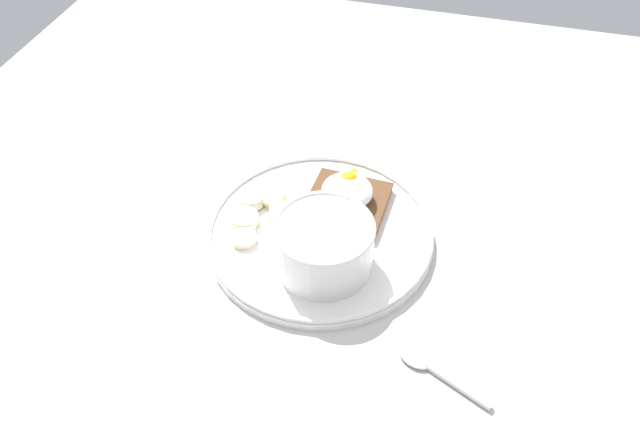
{
  "coord_description": "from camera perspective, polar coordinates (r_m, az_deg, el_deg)",
  "views": [
    {
      "loc": [
        13.17,
        -49.31,
        57.37
      ],
      "look_at": [
        0.0,
        0.0,
        5.0
      ],
      "focal_mm": 35.0,
      "sensor_mm": 36.0,
      "label": 1
    }
  ],
  "objects": [
    {
      "name": "ground_plane",
      "position": [
        0.76,
        -0.0,
        -2.1
      ],
      "size": [
        120.0,
        120.0,
        2.0
      ],
      "primitive_type": "cube",
      "color": "beige",
      "rests_on": "ground"
    },
    {
      "name": "plate",
      "position": [
        0.75,
        -0.0,
        -1.18
      ],
      "size": [
        27.26,
        27.26,
        1.6
      ],
      "color": "white",
      "rests_on": "ground_plane"
    },
    {
      "name": "oatmeal_bowl",
      "position": [
        0.69,
        0.35,
        -2.3
      ],
      "size": [
        11.23,
        11.23,
        6.35
      ],
      "color": "white",
      "rests_on": "plate"
    },
    {
      "name": "toast_slice",
      "position": [
        0.77,
        2.45,
        1.51
      ],
      "size": [
        10.14,
        10.14,
        1.27
      ],
      "color": "brown",
      "rests_on": "plate"
    },
    {
      "name": "poached_egg",
      "position": [
        0.76,
        2.52,
        2.73
      ],
      "size": [
        6.27,
        8.93,
        3.46
      ],
      "color": "white",
      "rests_on": "toast_slice"
    },
    {
      "name": "banana_slice_front",
      "position": [
        0.76,
        -6.93,
        0.02
      ],
      "size": [
        3.78,
        3.74,
        1.4
      ],
      "color": "beige",
      "rests_on": "plate"
    },
    {
      "name": "banana_slice_left",
      "position": [
        0.78,
        -6.27,
        1.73
      ],
      "size": [
        4.33,
        4.33,
        1.64
      ],
      "color": "#EEE8C9",
      "rests_on": "plate"
    },
    {
      "name": "banana_slice_back",
      "position": [
        0.76,
        -3.44,
        0.5
      ],
      "size": [
        4.71,
        4.68,
        1.52
      ],
      "color": "#F4EAC8",
      "rests_on": "plate"
    },
    {
      "name": "banana_slice_right",
      "position": [
        0.74,
        -6.96,
        -1.71
      ],
      "size": [
        3.02,
        3.1,
        1.21
      ],
      "color": "beige",
      "rests_on": "plate"
    },
    {
      "name": "banana_slice_inner",
      "position": [
        0.78,
        -4.27,
        2.04
      ],
      "size": [
        4.65,
        4.65,
        1.86
      ],
      "color": "beige",
      "rests_on": "plate"
    },
    {
      "name": "spoon",
      "position": [
        0.65,
        10.25,
        -13.26
      ],
      "size": [
        10.16,
        5.88,
        0.8
      ],
      "color": "silver",
      "rests_on": "ground_plane"
    }
  ]
}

